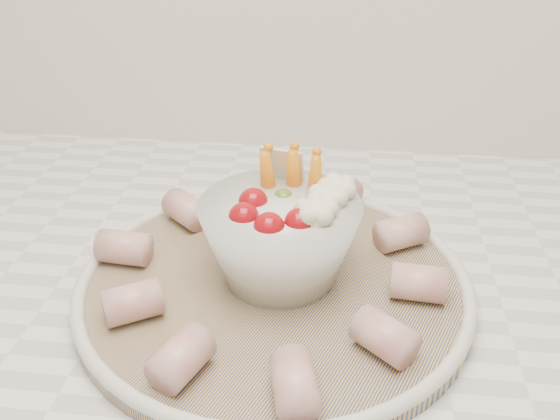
# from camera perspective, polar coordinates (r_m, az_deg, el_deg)

# --- Properties ---
(serving_platter) EXTENTS (0.45, 0.45, 0.02)m
(serving_platter) POSITION_cam_1_polar(r_m,az_deg,el_deg) (0.55, -0.55, -6.75)
(serving_platter) COLOR navy
(serving_platter) RESTS_ON kitchen_counter
(veggie_bowl) EXTENTS (0.14, 0.14, 0.11)m
(veggie_bowl) POSITION_cam_1_polar(r_m,az_deg,el_deg) (0.53, 0.17, -2.45)
(veggie_bowl) COLOR silver
(veggie_bowl) RESTS_ON serving_platter
(cured_meat_rolls) EXTENTS (0.31, 0.32, 0.03)m
(cured_meat_rolls) POSITION_cam_1_polar(r_m,az_deg,el_deg) (0.54, -0.64, -5.08)
(cured_meat_rolls) COLOR #AF5450
(cured_meat_rolls) RESTS_ON serving_platter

